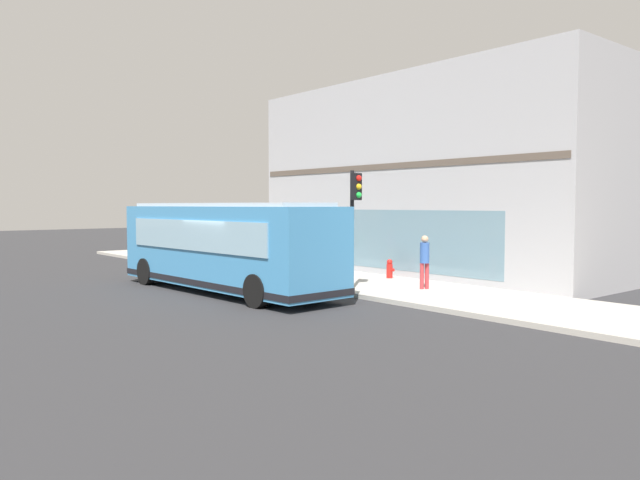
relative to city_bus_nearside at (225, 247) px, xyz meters
name	(u,v)px	position (x,y,z in m)	size (l,w,h in m)	color
ground	(233,295)	(-0.14, -0.77, -1.55)	(120.00, 120.00, 0.00)	#2D2D30
sidewalk_curb	(342,281)	(4.73, -0.77, -1.48)	(4.56, 40.00, 0.15)	#B2ADA3
building_corner	(453,180)	(11.51, -0.77, 2.58)	(9.06, 16.22, 8.28)	#A8A8AD
city_bus_nearside	(225,247)	(0.00, 0.00, 0.00)	(2.94, 10.13, 3.07)	#3F8CC6
traffic_light_near_corner	(355,207)	(3.15, -3.17, 1.39)	(0.32, 0.49, 4.01)	black
fire_hydrant	(390,269)	(6.34, -1.77, -1.04)	(0.35, 0.35, 0.74)	red
pedestrian_walking_along_curb	(425,258)	(5.01, -4.66, -0.35)	(0.32, 0.32, 1.82)	#B23338
pedestrian_near_building_entrance	(296,249)	(4.22, 1.49, -0.36)	(0.32, 0.32, 1.80)	#99994C
pedestrian_near_hydrant	(279,247)	(4.56, 3.14, -0.39)	(0.32, 0.32, 1.76)	silver
newspaper_vending_box	(297,259)	(5.67, 3.30, -0.95)	(0.44, 0.43, 0.90)	#263F99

